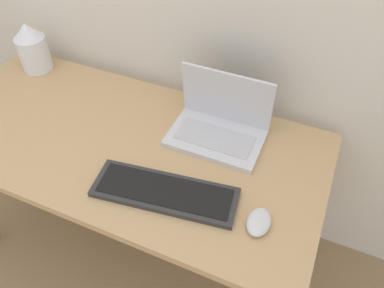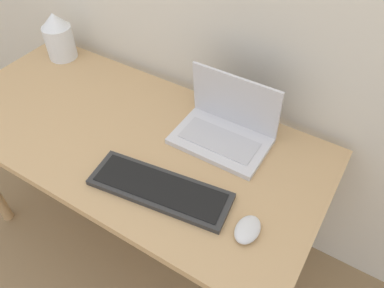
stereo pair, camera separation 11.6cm
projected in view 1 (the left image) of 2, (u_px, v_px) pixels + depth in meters
name	position (u px, v px, depth m)	size (l,w,h in m)	color
desk	(123.00, 155.00, 1.38)	(1.43, 0.67, 0.71)	tan
laptop	(219.00, 124.00, 1.30)	(0.33, 0.22, 0.23)	silver
keyboard	(165.00, 192.00, 1.14)	(0.46, 0.20, 0.02)	#2D2D2D
mouse	(259.00, 222.00, 1.06)	(0.07, 0.10, 0.03)	silver
vase	(32.00, 47.00, 1.56)	(0.12, 0.12, 0.21)	white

